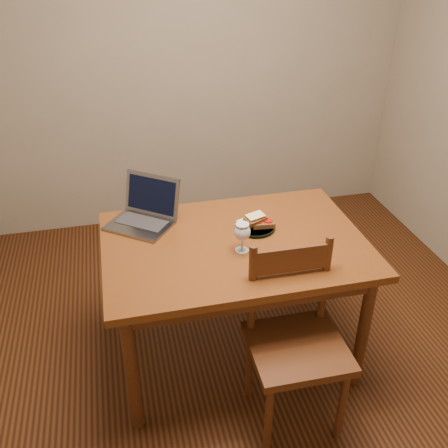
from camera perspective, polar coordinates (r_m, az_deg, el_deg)
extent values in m
cube|color=black|center=(2.99, 2.84, -13.62)|extent=(3.20, 3.20, 0.02)
cube|color=gray|center=(3.79, -3.62, 18.79)|extent=(3.20, 0.02, 2.60)
cube|color=#4A250C|center=(2.49, 1.21, -2.38)|extent=(1.30, 0.90, 0.04)
cylinder|color=#3E1E0C|center=(2.39, -10.47, -16.35)|extent=(0.06, 0.06, 0.70)
cylinder|color=#3E1E0C|center=(2.63, 15.60, -11.81)|extent=(0.06, 0.06, 0.70)
cylinder|color=#3E1E0C|center=(2.95, -11.55, -5.93)|extent=(0.06, 0.06, 0.70)
cylinder|color=#3E1E0C|center=(3.15, 9.56, -3.11)|extent=(0.06, 0.06, 0.70)
cube|color=#3E1E0C|center=(2.35, 8.37, -13.85)|extent=(0.44, 0.42, 0.04)
cube|color=#3E1E0C|center=(2.23, 7.67, -3.97)|extent=(0.35, 0.04, 0.12)
cylinder|color=black|center=(2.58, 3.59, -0.37)|extent=(0.21, 0.21, 0.02)
cube|color=slate|center=(2.63, -9.68, -0.19)|extent=(0.39, 0.37, 0.01)
cube|color=slate|center=(2.68, -8.23, 3.36)|extent=(0.29, 0.25, 0.22)
cube|color=black|center=(2.68, -8.23, 3.36)|extent=(0.25, 0.21, 0.18)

